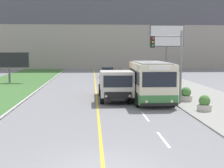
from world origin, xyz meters
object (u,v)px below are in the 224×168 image
(city_bus, at_px, (151,82))
(planter_round_near, at_px, (204,104))
(car_distant, at_px, (107,72))
(dump_truck, at_px, (116,85))
(billboard_small, at_px, (9,61))
(billboard_large, at_px, (167,38))
(planter_round_second, at_px, (186,95))
(traffic_light_mast, at_px, (171,57))

(city_bus, distance_m, planter_round_near, 4.64)
(city_bus, distance_m, car_distant, 21.21)
(city_bus, xyz_separation_m, dump_truck, (-2.53, 0.92, -0.32))
(car_distant, bearing_deg, billboard_small, -150.72)
(city_bus, distance_m, billboard_large, 17.54)
(billboard_small, xyz_separation_m, planter_round_near, (16.70, -18.09, -2.07))
(planter_round_near, bearing_deg, planter_round_second, 90.78)
(billboard_large, bearing_deg, car_distant, 146.89)
(city_bus, bearing_deg, traffic_light_mast, -29.98)
(dump_truck, bearing_deg, car_distant, 89.02)
(dump_truck, height_order, traffic_light_mast, traffic_light_mast)
(traffic_light_mast, height_order, billboard_small, traffic_light_mast)
(city_bus, height_order, traffic_light_mast, traffic_light_mast)
(planter_round_near, bearing_deg, traffic_light_mast, 116.46)
(car_distant, height_order, planter_round_second, car_distant)
(city_bus, distance_m, planter_round_second, 2.85)
(traffic_light_mast, bearing_deg, city_bus, 150.02)
(dump_truck, bearing_deg, traffic_light_mast, -23.58)
(city_bus, xyz_separation_m, billboard_large, (5.05, 16.36, 3.77))
(billboard_large, bearing_deg, traffic_light_mast, -102.38)
(traffic_light_mast, distance_m, planter_round_near, 4.29)
(billboard_large, bearing_deg, city_bus, -107.14)
(dump_truck, bearing_deg, billboard_large, 63.86)
(car_distant, relative_size, billboard_large, 0.62)
(dump_truck, distance_m, planter_round_near, 6.98)
(car_distant, xyz_separation_m, planter_round_near, (4.91, -24.70, -0.17))
(city_bus, distance_m, traffic_light_mast, 2.37)
(traffic_light_mast, height_order, billboard_large, billboard_large)
(planter_round_near, distance_m, planter_round_second, 3.73)
(dump_truck, bearing_deg, city_bus, -20.04)
(billboard_small, bearing_deg, car_distant, 29.28)
(traffic_light_mast, xyz_separation_m, billboard_large, (3.76, 17.11, 1.93))
(traffic_light_mast, relative_size, billboard_small, 1.13)
(city_bus, distance_m, dump_truck, 2.71)
(planter_round_second, bearing_deg, city_bus, -177.57)
(city_bus, bearing_deg, car_distant, 95.92)
(traffic_light_mast, bearing_deg, car_distant, 99.05)
(planter_round_second, bearing_deg, dump_truck, 171.15)
(billboard_small, bearing_deg, planter_round_second, -40.78)
(traffic_light_mast, relative_size, planter_round_near, 5.23)
(dump_truck, distance_m, billboard_large, 17.68)
(traffic_light_mast, bearing_deg, billboard_large, 77.62)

